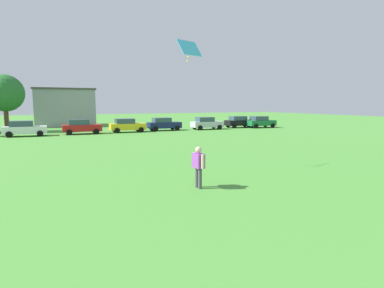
# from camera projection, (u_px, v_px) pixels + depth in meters

# --- Properties ---
(ground_plane) EXTENTS (160.00, 160.00, 0.00)m
(ground_plane) POSITION_uv_depth(u_px,v_px,m) (82.00, 144.00, 28.12)
(ground_plane) COLOR #4C9338
(adult_bystander) EXTENTS (0.37, 0.83, 1.76)m
(adult_bystander) POSITION_uv_depth(u_px,v_px,m) (198.00, 164.00, 13.23)
(adult_bystander) COLOR #4C4C51
(adult_bystander) RESTS_ON ground
(kite) EXTENTS (1.44, 1.01, 1.16)m
(kite) POSITION_uv_depth(u_px,v_px,m) (189.00, 49.00, 16.64)
(kite) COLOR #3FBFE5
(parked_car_white_1) EXTENTS (4.30, 2.02, 1.68)m
(parked_car_white_1) POSITION_uv_depth(u_px,v_px,m) (24.00, 128.00, 34.28)
(parked_car_white_1) COLOR white
(parked_car_white_1) RESTS_ON ground
(parked_car_red_2) EXTENTS (4.30, 2.02, 1.68)m
(parked_car_red_2) POSITION_uv_depth(u_px,v_px,m) (81.00, 127.00, 36.85)
(parked_car_red_2) COLOR red
(parked_car_red_2) RESTS_ON ground
(parked_car_yellow_3) EXTENTS (4.30, 2.02, 1.68)m
(parked_car_yellow_3) POSITION_uv_depth(u_px,v_px,m) (127.00, 125.00, 39.17)
(parked_car_yellow_3) COLOR yellow
(parked_car_yellow_3) RESTS_ON ground
(parked_car_navy_4) EXTENTS (4.30, 2.02, 1.68)m
(parked_car_navy_4) POSITION_uv_depth(u_px,v_px,m) (164.00, 124.00, 41.67)
(parked_car_navy_4) COLOR #141E4C
(parked_car_navy_4) RESTS_ON ground
(parked_car_silver_5) EXTENTS (4.30, 2.02, 1.68)m
(parked_car_silver_5) POSITION_uv_depth(u_px,v_px,m) (206.00, 123.00, 43.45)
(parked_car_silver_5) COLOR silver
(parked_car_silver_5) RESTS_ON ground
(parked_car_black_6) EXTENTS (4.30, 2.02, 1.68)m
(parked_car_black_6) POSITION_uv_depth(u_px,v_px,m) (239.00, 122.00, 46.74)
(parked_car_black_6) COLOR black
(parked_car_black_6) RESTS_ON ground
(parked_car_green_7) EXTENTS (4.30, 2.02, 1.68)m
(parked_car_green_7) POSITION_uv_depth(u_px,v_px,m) (260.00, 122.00, 46.52)
(parked_car_green_7) COLOR #196B38
(parked_car_green_7) RESTS_ON ground
(tree_far_right) EXTENTS (4.53, 4.53, 7.07)m
(tree_far_right) POSITION_uv_depth(u_px,v_px,m) (5.00, 93.00, 38.85)
(tree_far_right) COLOR brown
(tree_far_right) RESTS_ON ground
(house_left) EXTENTS (8.90, 8.20, 5.82)m
(house_left) POSITION_uv_depth(u_px,v_px,m) (65.00, 107.00, 50.33)
(house_left) COLOR #9999A3
(house_left) RESTS_ON ground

